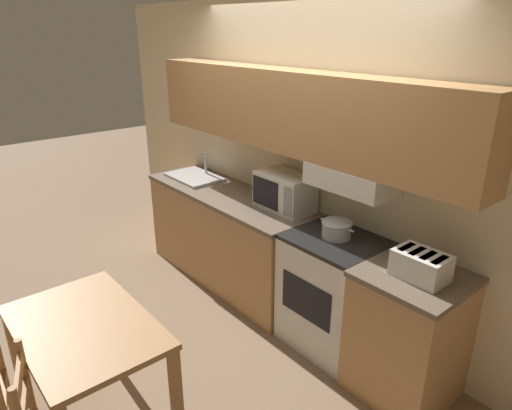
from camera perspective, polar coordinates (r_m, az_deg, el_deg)
The scene contains 10 objects.
ground_plane at distance 4.32m, azimuth 5.25°, elevation -11.08°, with size 16.00×16.00×0.00m, color #7F664C.
wall_back at distance 3.69m, azimuth 5.49°, elevation 8.16°, with size 5.58×0.38×2.55m.
lower_counter_main at distance 4.36m, azimuth -3.42°, elevation -3.95°, with size 1.90×0.62×0.89m.
lower_counter_right_stub at distance 3.24m, azimuth 18.40°, elevation -15.08°, with size 0.63×0.62×0.89m.
stove_range at distance 3.55m, azimuth 9.50°, elevation -10.69°, with size 0.67×0.58×0.89m.
cooking_pot at distance 3.33m, azimuth 10.04°, elevation -2.94°, with size 0.30×0.22×0.12m.
microwave at distance 3.77m, azimuth 3.61°, elevation 1.70°, with size 0.49×0.30×0.30m.
toaster at distance 2.93m, azimuth 19.91°, elevation -7.10°, with size 0.32×0.22×0.17m.
sink_basin at distance 4.63m, azimuth -7.73°, elevation 3.56°, with size 0.57×0.38×0.24m.
dining_table at distance 2.90m, azimuth -20.46°, elevation -15.68°, with size 1.01×0.67×0.75m.
Camera 1 is at (2.53, -2.63, 2.31)m, focal length 32.00 mm.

